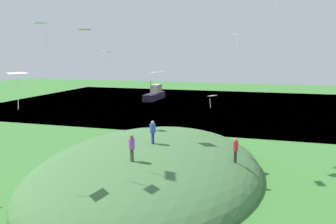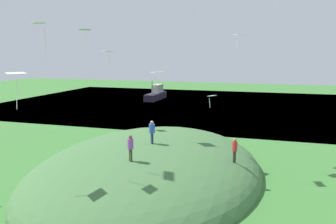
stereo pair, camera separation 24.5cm
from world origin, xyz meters
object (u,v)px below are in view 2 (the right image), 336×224
(boat_on_lake, at_px, (156,94))
(kite_4, at_px, (212,96))
(kite_6, at_px, (158,73))
(kite_9, at_px, (39,26))
(person_near_shore, at_px, (235,147))
(person_on_hilltop, at_px, (130,145))
(kite_1, at_px, (239,35))
(kite_5, at_px, (16,75))
(person_with_child, at_px, (152,129))
(kite_0, at_px, (85,31))
(kite_3, at_px, (108,52))

(boat_on_lake, height_order, kite_4, kite_4)
(kite_4, relative_size, kite_6, 0.74)
(kite_9, bearing_deg, person_near_shore, 125.40)
(person_on_hilltop, bearing_deg, kite_1, -95.48)
(kite_4, distance_m, kite_6, 4.86)
(kite_1, height_order, kite_5, kite_1)
(boat_on_lake, bearing_deg, kite_6, -160.74)
(boat_on_lake, bearing_deg, person_near_shore, -154.45)
(person_with_child, bearing_deg, kite_9, -72.99)
(kite_5, bearing_deg, kite_4, 143.77)
(kite_5, bearing_deg, person_near_shore, 128.07)
(kite_0, bearing_deg, kite_1, 81.20)
(kite_3, distance_m, kite_4, 10.46)
(kite_6, bearing_deg, person_on_hilltop, 1.14)
(boat_on_lake, distance_m, kite_0, 40.85)
(kite_5, bearing_deg, kite_3, -176.48)
(kite_5, bearing_deg, kite_9, 151.41)
(person_with_child, distance_m, kite_9, 11.07)
(person_near_shore, distance_m, kite_0, 19.70)
(boat_on_lake, bearing_deg, kite_1, -152.51)
(kite_6, relative_size, kite_9, 0.72)
(person_with_child, height_order, kite_0, kite_0)
(kite_4, relative_size, kite_9, 0.53)
(boat_on_lake, relative_size, kite_5, 4.24)
(person_with_child, bearing_deg, kite_3, -169.57)
(kite_1, height_order, kite_4, kite_1)
(kite_4, bearing_deg, kite_6, -67.90)
(person_with_child, distance_m, kite_0, 14.68)
(person_near_shore, xyz_separation_m, kite_6, (-1.68, -6.49, 5.25))
(kite_1, distance_m, kite_3, 11.82)
(kite_0, bearing_deg, person_near_shore, 66.71)
(kite_3, distance_m, kite_9, 11.88)
(kite_3, xyz_separation_m, kite_6, (2.47, 5.66, -1.66))
(kite_1, bearing_deg, kite_3, -88.29)
(kite_3, relative_size, kite_4, 1.28)
(boat_on_lake, bearing_deg, kite_9, -168.07)
(kite_0, height_order, kite_9, kite_0)
(kite_3, bearing_deg, person_with_child, 51.70)
(person_near_shore, relative_size, kite_3, 1.35)
(person_on_hilltop, distance_m, kite_0, 17.06)
(kite_0, relative_size, kite_3, 1.68)
(person_on_hilltop, xyz_separation_m, kite_0, (-11.36, -9.71, 8.24))
(boat_on_lake, distance_m, kite_1, 47.73)
(kite_4, bearing_deg, person_on_hilltop, -27.12)
(person_on_hilltop, relative_size, kite_3, 1.33)
(person_with_child, distance_m, kite_6, 4.76)
(boat_on_lake, height_order, person_on_hilltop, person_on_hilltop)
(boat_on_lake, xyz_separation_m, kite_4, (42.45, 19.65, 5.26))
(person_near_shore, height_order, kite_3, kite_3)
(kite_3, bearing_deg, boat_on_lake, -166.65)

